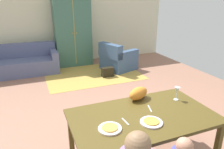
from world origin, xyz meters
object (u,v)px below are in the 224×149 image
object	(u,v)px
wine_glass	(177,91)
armchair	(117,59)
cat	(139,93)
couch	(22,63)
handbag	(108,72)
plate_near_man	(110,129)
plate_near_child	(151,122)
armoire	(73,32)
dining_table	(143,120)

from	to	relation	value
wine_glass	armchair	size ratio (longest dim) A/B	0.17
cat	armchair	size ratio (longest dim) A/B	0.29
couch	handbag	bearing A→B (deg)	-28.02
plate_near_man	wine_glass	distance (m)	1.13
plate_near_child	armoire	bearing A→B (deg)	87.86
plate_near_child	cat	size ratio (longest dim) A/B	0.78
plate_near_man	plate_near_child	distance (m)	0.47
wine_glass	armoire	bearing A→B (deg)	95.37
wine_glass	armchair	bearing A→B (deg)	79.36
handbag	wine_glass	bearing A→B (deg)	-93.14
wine_glass	handbag	distance (m)	3.17
wine_glass	handbag	size ratio (longest dim) A/B	0.58
dining_table	wine_glass	size ratio (longest dim) A/B	9.15
armchair	armoire	distance (m)	1.66
plate_near_child	wine_glass	world-z (taller)	wine_glass
handbag	couch	bearing A→B (deg)	151.98
couch	armchair	size ratio (longest dim) A/B	1.82
plate_near_child	armchair	distance (m)	4.14
dining_table	armchair	world-z (taller)	armchair
plate_near_child	armchair	world-z (taller)	armchair
dining_table	plate_near_man	world-z (taller)	plate_near_man
plate_near_child	cat	xyz separation A→B (m)	(0.15, 0.57, 0.08)
plate_near_child	wine_glass	xyz separation A→B (m)	(0.61, 0.36, 0.12)
plate_near_child	armoire	distance (m)	4.93
handbag	armchair	bearing A→B (deg)	44.01
cat	armoire	world-z (taller)	armoire
dining_table	wine_glass	bearing A→B (deg)	16.38
armchair	armoire	size ratio (longest dim) A/B	0.52
armchair	handbag	size ratio (longest dim) A/B	3.41
plate_near_man	couch	xyz separation A→B (m)	(-0.93, 4.53, -0.47)
dining_table	armchair	distance (m)	3.96
couch	dining_table	bearing A→B (deg)	-72.42
plate_near_man	couch	distance (m)	4.65
couch	armoire	size ratio (longest dim) A/B	0.94
plate_near_man	cat	distance (m)	0.81
wine_glass	plate_near_child	bearing A→B (deg)	-149.55
cat	plate_near_man	bearing A→B (deg)	-162.48
plate_near_man	plate_near_child	size ratio (longest dim) A/B	1.00
handbag	cat	bearing A→B (deg)	-102.45
wine_glass	handbag	bearing A→B (deg)	86.86
dining_table	armoire	size ratio (longest dim) A/B	0.81
plate_near_child	wine_glass	distance (m)	0.72
plate_near_child	wine_glass	bearing A→B (deg)	30.45
armchair	wine_glass	bearing A→B (deg)	-100.64
cat	armchair	bearing A→B (deg)	49.23
wine_glass	cat	bearing A→B (deg)	155.47
couch	cat	bearing A→B (deg)	-68.94
dining_table	cat	distance (m)	0.45
dining_table	handbag	size ratio (longest dim) A/B	5.32
wine_glass	couch	xyz separation A→B (m)	(-2.01, 4.23, -0.59)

